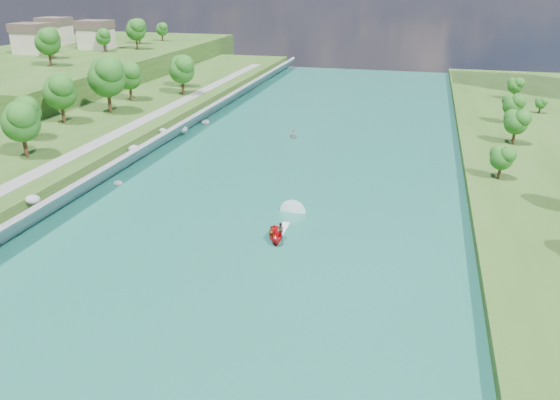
# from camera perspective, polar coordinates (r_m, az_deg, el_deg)

# --- Properties ---
(ground) EXTENTS (260.00, 260.00, 0.00)m
(ground) POSITION_cam_1_polar(r_m,az_deg,el_deg) (61.89, -5.99, -6.42)
(ground) COLOR #2D5119
(ground) RESTS_ON ground
(river_water) EXTENTS (55.00, 240.00, 0.10)m
(river_water) POSITION_cam_1_polar(r_m,az_deg,el_deg) (79.05, -0.98, 0.35)
(river_water) COLOR #1A6357
(river_water) RESTS_ON ground
(ridge_west) EXTENTS (60.00, 120.00, 9.00)m
(ridge_west) POSITION_cam_1_polar(r_m,az_deg,el_deg) (179.72, -20.78, 12.89)
(ridge_west) COLOR #2D5119
(ridge_west) RESTS_ON ground
(riprap_bank) EXTENTS (4.74, 236.00, 4.50)m
(riprap_bank) POSITION_cam_1_polar(r_m,az_deg,el_deg) (87.89, -17.61, 2.78)
(riprap_bank) COLOR slate
(riprap_bank) RESTS_ON ground
(riverside_path) EXTENTS (3.00, 200.00, 0.10)m
(riverside_path) POSITION_cam_1_polar(r_m,az_deg,el_deg) (91.67, -21.02, 4.28)
(riverside_path) COLOR gray
(riverside_path) RESTS_ON berm_west
(ridge_houses) EXTENTS (29.50, 29.50, 8.40)m
(ridge_houses) POSITION_cam_1_polar(r_m,az_deg,el_deg) (186.32, -21.89, 15.79)
(ridge_houses) COLOR beige
(ridge_houses) RESTS_ON ridge_west
(trees_ridge) EXTENTS (18.30, 64.43, 10.81)m
(trees_ridge) POSITION_cam_1_polar(r_m,az_deg,el_deg) (171.53, -18.08, 16.01)
(trees_ridge) COLOR #174F15
(trees_ridge) RESTS_ON ridge_west
(motorboat) EXTENTS (3.60, 18.82, 2.16)m
(motorboat) POSITION_cam_1_polar(r_m,az_deg,el_deg) (67.20, -0.04, -3.14)
(motorboat) COLOR red
(motorboat) RESTS_ON river_water
(raft) EXTENTS (2.87, 3.20, 1.47)m
(raft) POSITION_cam_1_polar(r_m,az_deg,el_deg) (108.76, 1.39, 6.74)
(raft) COLOR gray
(raft) RESTS_ON river_water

